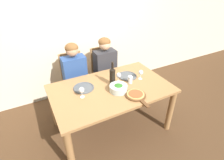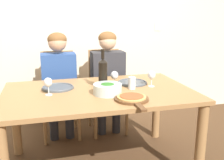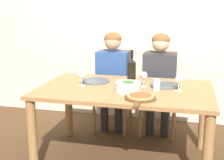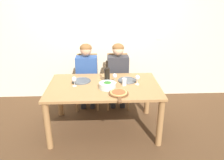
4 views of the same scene
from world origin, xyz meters
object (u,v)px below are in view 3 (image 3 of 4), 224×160
(dinner_plate_right, at_px, (165,85))
(wine_glass_centre, at_px, (144,76))
(wine_bottle, at_px, (132,72))
(broccoli_bowl, at_px, (128,87))
(chair_right, at_px, (160,90))
(water_tumbler, at_px, (157,85))
(wine_glass_left, at_px, (82,75))
(dinner_plate_left, at_px, (95,81))
(person_woman, at_px, (112,73))
(person_man, at_px, (159,75))
(wine_glass_right, at_px, (179,80))
(pizza_on_board, at_px, (140,97))
(chair_left, at_px, (115,88))

(dinner_plate_right, xyz_separation_m, wine_glass_centre, (-0.20, -0.07, 0.10))
(wine_bottle, xyz_separation_m, broccoli_bowl, (0.00, -0.18, -0.10))
(chair_right, height_order, water_tumbler, chair_right)
(wine_glass_left, xyz_separation_m, wine_glass_centre, (0.60, 0.11, 0.00))
(dinner_plate_left, distance_m, wine_glass_centre, 0.53)
(dinner_plate_right, bearing_deg, person_woman, 140.15)
(person_man, xyz_separation_m, dinner_plate_right, (0.11, -0.56, 0.03))
(dinner_plate_left, xyz_separation_m, wine_glass_right, (0.85, -0.16, 0.10))
(pizza_on_board, distance_m, wine_glass_left, 0.71)
(dinner_plate_left, relative_size, wine_glass_centre, 1.93)
(wine_glass_left, xyz_separation_m, water_tumbler, (0.74, 0.00, -0.05))
(chair_right, bearing_deg, chair_left, 180.00)
(water_tumbler, bearing_deg, dinner_plate_right, 70.14)
(chair_left, relative_size, person_man, 0.81)
(chair_right, xyz_separation_m, pizza_on_board, (-0.06, -1.17, 0.25))
(wine_glass_right, bearing_deg, person_man, 108.65)
(water_tumbler, bearing_deg, wine_bottle, 163.05)
(person_man, bearing_deg, wine_bottle, -107.67)
(person_man, distance_m, broccoli_bowl, 0.87)
(chair_left, bearing_deg, wine_bottle, -65.59)
(chair_left, distance_m, chair_right, 0.57)
(person_woman, relative_size, dinner_plate_right, 4.21)
(chair_left, bearing_deg, wine_glass_right, -45.92)
(person_man, height_order, wine_glass_centre, person_man)
(wine_bottle, height_order, water_tumbler, wine_bottle)
(wine_glass_left, distance_m, wine_glass_right, 0.94)
(chair_right, height_order, dinner_plate_right, chair_right)
(chair_left, distance_m, dinner_plate_right, 0.99)
(chair_left, xyz_separation_m, broccoli_bowl, (0.35, -0.96, 0.28))
(pizza_on_board, bearing_deg, chair_left, 113.29)
(chair_right, relative_size, wine_bottle, 2.74)
(person_woman, relative_size, wine_glass_right, 8.10)
(dinner_plate_left, distance_m, dinner_plate_right, 0.72)
(chair_right, height_order, wine_glass_left, chair_right)
(pizza_on_board, xyz_separation_m, water_tumbler, (0.10, 0.31, 0.04))
(broccoli_bowl, distance_m, pizza_on_board, 0.26)
(wine_bottle, distance_m, wine_glass_centre, 0.13)
(water_tumbler, bearing_deg, pizza_on_board, -108.81)
(wine_glass_centre, bearing_deg, person_man, 81.50)
(broccoli_bowl, bearing_deg, water_tumbler, 21.32)
(wine_glass_centre, bearing_deg, pizza_on_board, -85.75)
(chair_right, distance_m, dinner_plate_right, 0.73)
(broccoli_bowl, height_order, dinner_plate_left, broccoli_bowl)
(chair_left, xyz_separation_m, wine_glass_right, (0.81, -0.83, 0.34))
(chair_right, relative_size, pizza_on_board, 2.41)
(chair_left, relative_size, wine_glass_centre, 6.57)
(person_woman, height_order, dinner_plate_right, person_woman)
(dinner_plate_left, bearing_deg, wine_glass_left, -114.84)
(chair_right, distance_m, person_man, 0.25)
(pizza_on_board, bearing_deg, dinner_plate_right, 70.80)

